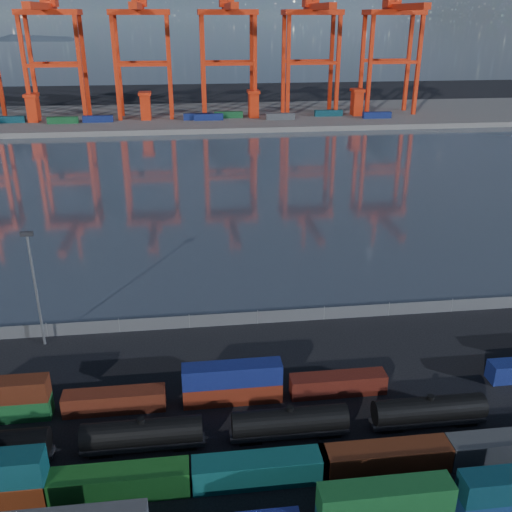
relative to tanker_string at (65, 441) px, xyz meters
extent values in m
plane|color=black|center=(22.95, -3.18, -1.98)|extent=(700.00, 700.00, 0.00)
plane|color=#313B47|center=(22.95, 101.82, -1.97)|extent=(700.00, 700.00, 0.00)
cube|color=#514F4C|center=(22.95, 206.82, -0.98)|extent=(700.00, 70.00, 2.00)
cube|color=#155123|center=(29.27, -12.89, 1.84)|extent=(11.75, 2.39, 2.55)
cube|color=#16531A|center=(5.94, -5.90, -0.56)|extent=(13.12, 2.67, 2.84)
cube|color=#0D4745|center=(19.28, -5.90, -0.56)|extent=(13.12, 2.67, 2.84)
cube|color=#522310|center=(31.77, -5.90, -0.56)|extent=(13.12, 2.67, 2.84)
cube|color=#3A3D3F|center=(44.99, -5.90, -0.56)|extent=(13.12, 2.67, 2.84)
cube|color=#571F11|center=(4.13, 7.01, -0.73)|extent=(11.56, 2.35, 2.50)
cube|color=maroon|center=(17.71, 7.01, -0.73)|extent=(11.56, 2.35, 2.50)
cube|color=navy|center=(17.71, 7.01, 1.77)|extent=(11.56, 2.35, 2.50)
cube|color=#511810|center=(30.40, 7.01, -0.73)|extent=(11.56, 2.35, 2.50)
cube|color=black|center=(-3.46, 0.00, -1.70)|extent=(2.38, 1.72, 0.57)
cylinder|color=black|center=(7.75, 0.00, 0.21)|extent=(12.39, 2.76, 2.76)
cylinder|color=black|center=(7.75, 0.00, 1.73)|extent=(0.76, 0.76, 0.48)
cube|color=black|center=(7.75, 0.00, -1.32)|extent=(12.86, 1.91, 0.38)
cube|color=black|center=(3.46, 0.00, -1.70)|extent=(2.38, 1.72, 0.57)
cube|color=black|center=(12.04, 0.00, -1.70)|extent=(2.38, 1.72, 0.57)
cylinder|color=black|center=(23.25, 0.00, 0.21)|extent=(12.39, 2.76, 2.76)
cylinder|color=black|center=(23.25, 0.00, 1.73)|extent=(0.76, 0.76, 0.48)
cube|color=black|center=(23.25, 0.00, -1.32)|extent=(12.86, 1.91, 0.38)
cube|color=black|center=(18.96, 0.00, -1.70)|extent=(2.38, 1.72, 0.57)
cube|color=black|center=(27.54, 0.00, -1.70)|extent=(2.38, 1.72, 0.57)
cylinder|color=black|center=(38.75, 0.00, 0.21)|extent=(12.39, 2.76, 2.76)
cylinder|color=black|center=(38.75, 0.00, 1.73)|extent=(0.76, 0.76, 0.48)
cube|color=black|center=(38.75, 0.00, -1.32)|extent=(12.86, 1.91, 0.38)
cube|color=black|center=(34.46, 0.00, -1.70)|extent=(2.38, 1.72, 0.57)
cube|color=black|center=(43.04, 0.00, -1.70)|extent=(2.38, 1.72, 0.57)
cube|color=#595B5E|center=(22.95, 24.82, -0.98)|extent=(160.00, 0.06, 2.00)
cylinder|color=slate|center=(-7.05, 24.82, -0.88)|extent=(0.12, 0.12, 2.20)
cylinder|color=slate|center=(2.95, 24.82, -0.88)|extent=(0.12, 0.12, 2.20)
cylinder|color=slate|center=(12.95, 24.82, -0.88)|extent=(0.12, 0.12, 2.20)
cylinder|color=slate|center=(22.95, 24.82, -0.88)|extent=(0.12, 0.12, 2.20)
cylinder|color=slate|center=(32.95, 24.82, -0.88)|extent=(0.12, 0.12, 2.20)
cylinder|color=slate|center=(42.95, 24.82, -0.88)|extent=(0.12, 0.12, 2.20)
cylinder|color=slate|center=(52.95, 24.82, -0.88)|extent=(0.12, 0.12, 2.20)
cylinder|color=slate|center=(-7.05, 22.82, 6.02)|extent=(0.36, 0.36, 16.00)
cube|color=black|center=(-7.05, 22.82, 14.32)|extent=(1.60, 0.40, 0.60)
cube|color=red|center=(-47.62, 196.06, 19.63)|extent=(1.54, 1.54, 43.23)
cube|color=red|center=(-47.62, 207.59, 19.63)|extent=(1.54, 1.54, 43.23)
cube|color=red|center=(-26.49, 196.06, 19.63)|extent=(1.54, 1.54, 43.23)
cube|color=red|center=(-26.49, 207.59, 19.63)|extent=(1.54, 1.54, 43.23)
cube|color=red|center=(-37.05, 196.06, 21.80)|extent=(21.14, 1.35, 1.35)
cube|color=red|center=(-37.05, 207.59, 21.80)|extent=(21.14, 1.35, 1.35)
cube|color=red|center=(-37.05, 201.82, 41.25)|extent=(24.02, 13.45, 2.11)
cube|color=red|center=(-37.05, 190.30, 43.17)|extent=(2.88, 46.11, 2.40)
cube|color=red|center=(-37.05, 205.67, 45.57)|extent=(5.76, 7.69, 4.80)
cube|color=red|center=(-12.62, 196.06, 19.63)|extent=(1.54, 1.54, 43.23)
cube|color=red|center=(-12.62, 207.59, 19.63)|extent=(1.54, 1.54, 43.23)
cube|color=red|center=(8.51, 196.06, 19.63)|extent=(1.54, 1.54, 43.23)
cube|color=red|center=(8.51, 207.59, 19.63)|extent=(1.54, 1.54, 43.23)
cube|color=red|center=(-2.05, 196.06, 21.80)|extent=(21.14, 1.35, 1.35)
cube|color=red|center=(-2.05, 207.59, 21.80)|extent=(21.14, 1.35, 1.35)
cube|color=red|center=(-2.05, 201.82, 41.25)|extent=(24.02, 13.45, 2.11)
cube|color=red|center=(-2.05, 190.30, 43.17)|extent=(2.88, 46.11, 2.40)
cube|color=red|center=(-2.05, 205.67, 45.57)|extent=(5.76, 7.69, 4.80)
cube|color=red|center=(22.38, 196.06, 19.63)|extent=(1.54, 1.54, 43.23)
cube|color=red|center=(22.38, 207.59, 19.63)|extent=(1.54, 1.54, 43.23)
cube|color=red|center=(43.51, 196.06, 19.63)|extent=(1.54, 1.54, 43.23)
cube|color=red|center=(43.51, 207.59, 19.63)|extent=(1.54, 1.54, 43.23)
cube|color=red|center=(32.95, 196.06, 21.80)|extent=(21.14, 1.35, 1.35)
cube|color=red|center=(32.95, 207.59, 21.80)|extent=(21.14, 1.35, 1.35)
cube|color=red|center=(32.95, 201.82, 41.25)|extent=(24.02, 13.45, 2.11)
cube|color=red|center=(32.95, 190.30, 43.17)|extent=(2.88, 46.11, 2.40)
cube|color=red|center=(32.95, 205.67, 45.57)|extent=(5.76, 7.69, 4.80)
cube|color=red|center=(57.38, 196.06, 19.63)|extent=(1.54, 1.54, 43.23)
cube|color=red|center=(57.38, 207.59, 19.63)|extent=(1.54, 1.54, 43.23)
cube|color=red|center=(78.51, 196.06, 19.63)|extent=(1.54, 1.54, 43.23)
cube|color=red|center=(78.51, 207.59, 19.63)|extent=(1.54, 1.54, 43.23)
cube|color=red|center=(67.95, 196.06, 21.80)|extent=(21.14, 1.35, 1.35)
cube|color=red|center=(67.95, 207.59, 21.80)|extent=(21.14, 1.35, 1.35)
cube|color=red|center=(67.95, 201.82, 41.25)|extent=(24.02, 13.45, 2.11)
cube|color=red|center=(67.95, 190.30, 43.17)|extent=(2.88, 46.11, 2.40)
cube|color=red|center=(67.95, 205.67, 45.57)|extent=(5.76, 7.69, 4.80)
cube|color=red|center=(92.38, 196.06, 19.63)|extent=(1.54, 1.54, 43.23)
cube|color=red|center=(92.38, 207.59, 19.63)|extent=(1.54, 1.54, 43.23)
cube|color=red|center=(113.51, 196.06, 19.63)|extent=(1.54, 1.54, 43.23)
cube|color=red|center=(113.51, 207.59, 19.63)|extent=(1.54, 1.54, 43.23)
cube|color=red|center=(102.95, 196.06, 21.80)|extent=(21.14, 1.35, 1.35)
cube|color=red|center=(102.95, 207.59, 21.80)|extent=(21.14, 1.35, 1.35)
cube|color=red|center=(102.95, 201.82, 41.25)|extent=(24.02, 13.45, 2.11)
cube|color=red|center=(102.95, 190.30, 43.17)|extent=(2.88, 46.11, 2.40)
cube|color=red|center=(102.95, 205.67, 45.57)|extent=(5.76, 7.69, 4.80)
cube|color=navy|center=(23.60, 191.50, 1.32)|extent=(12.00, 2.44, 2.60)
cube|color=navy|center=(94.29, 187.75, 1.32)|extent=(12.00, 2.44, 2.60)
cube|color=navy|center=(19.31, 192.90, 1.32)|extent=(12.00, 2.44, 2.60)
cube|color=#0C3842|center=(-56.35, 195.30, 1.32)|extent=(12.00, 2.44, 2.60)
cube|color=#3F4244|center=(53.32, 189.53, 1.32)|extent=(12.00, 2.44, 2.60)
cube|color=#144C23|center=(-34.80, 191.02, 1.32)|extent=(12.00, 2.44, 2.60)
cube|color=navy|center=(-21.21, 192.35, 1.32)|extent=(12.00, 2.44, 2.60)
cube|color=#144C23|center=(32.29, 196.30, 1.32)|extent=(12.00, 2.44, 2.60)
cube|color=#0C3842|center=(75.35, 195.65, 1.32)|extent=(12.00, 2.44, 2.60)
cube|color=red|center=(-47.05, 196.82, 5.02)|extent=(4.00, 6.00, 10.00)
cube|color=red|center=(-47.05, 196.82, 10.52)|extent=(5.00, 7.00, 1.20)
cube|color=red|center=(-2.05, 196.82, 5.02)|extent=(4.00, 6.00, 10.00)
cube|color=red|center=(-2.05, 196.82, 10.52)|extent=(5.00, 7.00, 1.20)
cube|color=red|center=(42.95, 196.82, 5.02)|extent=(4.00, 6.00, 10.00)
cube|color=red|center=(42.95, 196.82, 10.52)|extent=(5.00, 7.00, 1.20)
cube|color=red|center=(87.95, 196.82, 5.02)|extent=(4.00, 6.00, 10.00)
cube|color=red|center=(87.95, 196.82, 10.52)|extent=(5.00, 7.00, 1.20)
camera|label=1|loc=(13.63, -48.24, 40.00)|focal=40.00mm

